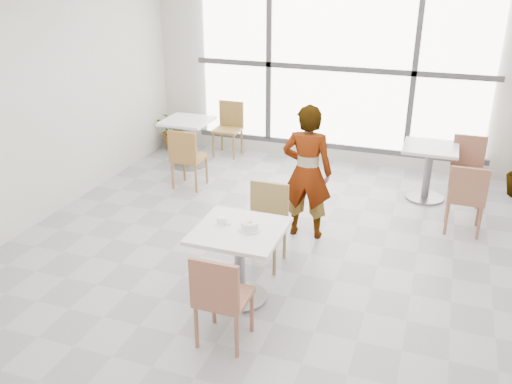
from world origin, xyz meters
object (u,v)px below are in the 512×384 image
(oatmeal_bowl, at_px, (250,226))
(person, at_px, (307,172))
(bg_chair_left_far, at_px, (229,125))
(bg_chair_right_far, at_px, (467,164))
(bg_table_right, at_px, (429,165))
(plant_left, at_px, (175,130))
(chair_near, at_px, (220,295))
(bg_chair_left_near, at_px, (186,155))
(chair_far, at_px, (266,219))
(bg_chair_right_near, at_px, (467,195))
(coffee_cup, at_px, (222,221))
(main_table, at_px, (240,251))
(bg_table_left, at_px, (188,136))

(oatmeal_bowl, relative_size, person, 0.13)
(bg_chair_left_far, height_order, bg_chair_right_far, same)
(person, height_order, bg_table_right, person)
(bg_chair_right_far, distance_m, plant_left, 4.70)
(chair_near, height_order, bg_chair_left_near, same)
(bg_chair_left_far, distance_m, bg_chair_right_far, 3.76)
(chair_far, distance_m, bg_chair_left_near, 2.27)
(bg_chair_right_near, height_order, plant_left, bg_chair_right_near)
(chair_far, xyz_separation_m, bg_table_right, (1.52, 2.29, -0.01))
(bg_table_right, distance_m, bg_chair_left_near, 3.30)
(chair_far, distance_m, bg_chair_left_far, 3.55)
(oatmeal_bowl, height_order, bg_chair_left_far, bg_chair_left_far)
(coffee_cup, distance_m, person, 1.52)
(main_table, relative_size, bg_chair_right_far, 0.92)
(main_table, height_order, bg_chair_right_near, bg_chair_right_near)
(bg_table_right, bearing_deg, oatmeal_bowl, -115.22)
(person, bearing_deg, main_table, 77.09)
(bg_chair_right_far, bearing_deg, plant_left, 172.63)
(person, relative_size, bg_chair_right_far, 1.81)
(person, distance_m, bg_table_left, 2.85)
(chair_far, relative_size, plant_left, 1.32)
(bg_chair_left_far, height_order, plant_left, bg_chair_left_far)
(bg_chair_left_far, bearing_deg, main_table, -66.60)
(chair_far, bearing_deg, oatmeal_bowl, -83.06)
(bg_table_left, height_order, bg_chair_left_near, bg_chair_left_near)
(chair_far, bearing_deg, main_table, -90.31)
(bg_table_left, distance_m, bg_chair_right_near, 4.19)
(chair_near, distance_m, person, 2.21)
(bg_table_left, bearing_deg, bg_chair_left_near, -64.86)
(chair_near, xyz_separation_m, coffee_cup, (-0.29, 0.74, 0.28))
(bg_table_right, distance_m, bg_chair_right_near, 1.03)
(oatmeal_bowl, distance_m, bg_chair_left_near, 2.90)
(person, bearing_deg, coffee_cup, 69.70)
(coffee_cup, bearing_deg, bg_table_left, 121.34)
(chair_far, bearing_deg, bg_chair_left_near, 137.82)
(oatmeal_bowl, bearing_deg, bg_table_right, 64.78)
(bg_chair_left_near, bearing_deg, main_table, 126.24)
(chair_far, height_order, bg_table_right, chair_far)
(chair_near, bearing_deg, coffee_cup, -68.58)
(person, distance_m, bg_table_right, 2.04)
(main_table, distance_m, bg_chair_left_far, 4.24)
(chair_near, distance_m, chair_far, 1.47)
(chair_near, bearing_deg, bg_chair_left_near, -59.27)
(bg_table_right, xyz_separation_m, bg_chair_left_near, (-3.21, -0.76, 0.01))
(bg_chair_left_far, bearing_deg, coffee_cup, -68.82)
(bg_chair_right_far, bearing_deg, main_table, -122.11)
(chair_near, distance_m, bg_table_left, 4.39)
(bg_table_left, relative_size, bg_chair_right_far, 0.86)
(bg_chair_left_near, xyz_separation_m, bg_chair_right_near, (3.68, -0.15, 0.00))
(coffee_cup, height_order, person, person)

